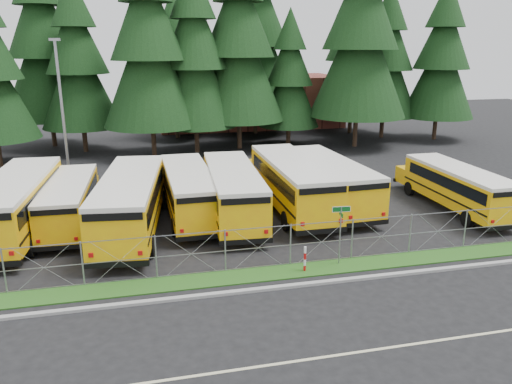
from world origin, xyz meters
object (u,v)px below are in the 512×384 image
street_sign (341,223)px  striped_bollard (305,259)px  bus_3 (188,192)px  bus_2 (131,204)px  bus_1 (71,203)px  bus_east (454,188)px  light_standard (62,108)px  bus_4 (232,193)px  bus_0 (20,205)px  bus_6 (327,182)px  bus_5 (290,184)px

street_sign → striped_bollard: bearing=-167.9°
bus_3 → bus_2: bearing=-150.0°
bus_1 → street_sign: (12.53, -8.31, 0.74)m
bus_1 → bus_east: (22.41, -2.38, 0.04)m
bus_2 → light_standard: bearing=119.3°
bus_2 → bus_4: bearing=17.5°
bus_3 → bus_east: 16.08m
bus_0 → striped_bollard: bearing=-28.2°
bus_6 → street_sign: size_ratio=4.03×
bus_0 → bus_5: bearing=5.3°
bus_3 → bus_east: (15.89, -2.49, -0.09)m
bus_5 → street_sign: 8.26m
bus_east → street_sign: (-9.88, -5.93, 0.70)m
bus_0 → light_standard: light_standard is taller
bus_0 → bus_4: bearing=2.6°
bus_0 → light_standard: (1.31, 9.65, 3.93)m
bus_4 → light_standard: (-10.14, 9.76, 4.00)m
bus_5 → light_standard: 17.01m
bus_5 → bus_6: bearing=6.3°
bus_5 → bus_1: bearing=179.8°
bus_6 → striped_bollard: size_ratio=9.43×
bus_0 → bus_2: bus_2 is taller
bus_5 → bus_east: bearing=-13.3°
bus_2 → bus_5: bearing=17.5°
bus_3 → bus_5: size_ratio=0.90×
bus_6 → striped_bollard: (-4.43, -8.90, -0.88)m
light_standard → striped_bollard: bearing=-56.0°
street_sign → bus_0: bearing=152.9°
bus_5 → bus_6: (2.49, 0.27, -0.09)m
bus_6 → bus_3: bearing=177.6°
striped_bollard → bus_2: bearing=137.3°
bus_0 → bus_6: 17.67m
bus_0 → street_sign: 16.85m
bus_6 → light_standard: light_standard is taller
bus_4 → bus_5: bus_5 is taller
striped_bollard → light_standard: size_ratio=0.12×
bus_3 → bus_5: bus_5 is taller
bus_3 → street_sign: bus_3 is taller
bus_4 → bus_6: bus_4 is taller
bus_3 → bus_4: (2.45, -0.88, 0.08)m
striped_bollard → bus_east: bearing=28.4°
bus_3 → bus_4: size_ratio=0.95×
bus_6 → bus_1: bearing=177.8°
bus_1 → street_sign: size_ratio=3.51×
bus_2 → bus_3: size_ratio=1.11×
bus_4 → bus_5: (3.71, 0.70, 0.07)m
bus_1 → bus_east: bus_east is taller
bus_4 → bus_east: bus_4 is taller
bus_2 → bus_east: 19.11m
bus_0 → bus_east: size_ratio=1.17×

